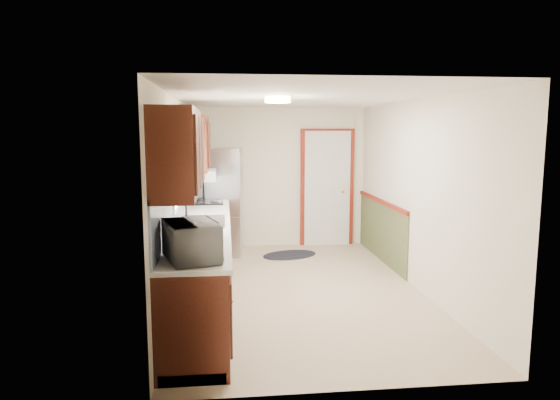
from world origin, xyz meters
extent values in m
cube|color=tan|center=(0.00, 0.00, 0.00)|extent=(3.20, 5.20, 0.12)
cube|color=white|center=(0.00, 0.00, 2.40)|extent=(3.20, 5.20, 0.12)
cube|color=white|center=(0.00, 2.50, 1.20)|extent=(3.20, 0.10, 2.40)
cube|color=white|center=(0.00, -2.50, 1.20)|extent=(3.20, 0.10, 2.40)
cube|color=white|center=(-1.50, 0.00, 1.20)|extent=(0.10, 5.20, 2.40)
cube|color=white|center=(1.50, 0.00, 1.20)|extent=(0.10, 5.20, 2.40)
cube|color=#3B150D|center=(-1.20, -0.30, 0.45)|extent=(0.60, 4.00, 0.90)
cube|color=white|center=(-1.19, -0.30, 0.92)|extent=(0.63, 4.00, 0.04)
cube|color=#547DCD|center=(-1.49, -0.30, 1.22)|extent=(0.02, 4.00, 0.55)
cube|color=#3B150D|center=(-1.32, -1.60, 1.83)|extent=(0.35, 1.40, 0.75)
cube|color=#3B150D|center=(-1.32, 1.10, 1.83)|extent=(0.35, 1.20, 0.75)
cube|color=white|center=(-1.49, -0.20, 1.62)|extent=(0.02, 1.00, 0.90)
cube|color=#B43C21|center=(-1.44, -0.20, 1.97)|extent=(0.05, 1.12, 0.24)
cube|color=#B7B7BC|center=(-1.19, -0.20, 0.95)|extent=(0.52, 0.82, 0.02)
cube|color=white|center=(-1.27, 1.15, 1.38)|extent=(0.45, 0.60, 0.15)
cube|color=maroon|center=(0.85, 2.47, 1.00)|extent=(0.94, 0.05, 2.08)
cube|color=white|center=(0.85, 2.44, 1.00)|extent=(0.80, 0.04, 2.00)
cube|color=#4E5932|center=(1.49, 1.35, 0.45)|extent=(0.02, 2.30, 0.90)
cube|color=maroon|center=(1.48, 1.35, 0.92)|extent=(0.04, 2.30, 0.06)
cylinder|color=#FFD88C|center=(-0.30, -0.20, 2.36)|extent=(0.30, 0.30, 0.06)
imported|color=white|center=(-1.20, -1.95, 1.14)|extent=(0.48, 0.65, 0.40)
cube|color=#B7B7BC|center=(-1.02, 2.05, 0.86)|extent=(0.79, 0.74, 1.73)
cylinder|color=black|center=(-1.26, 1.67, 0.78)|extent=(0.02, 0.02, 1.21)
ellipsoid|color=black|center=(0.10, 1.77, 0.01)|extent=(1.06, 0.87, 0.01)
cube|color=black|center=(-1.19, 1.40, 0.95)|extent=(0.48, 0.57, 0.02)
camera|label=1|loc=(-0.92, -6.05, 2.01)|focal=32.00mm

